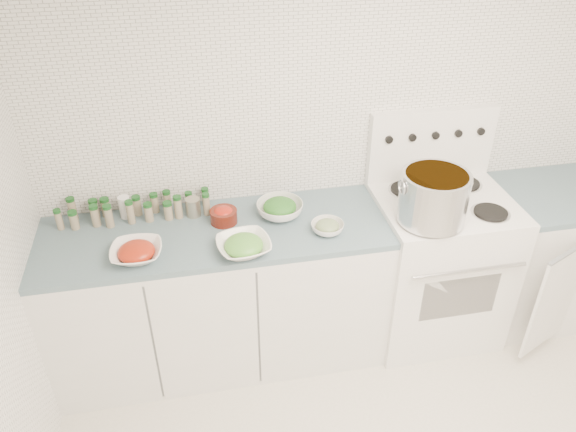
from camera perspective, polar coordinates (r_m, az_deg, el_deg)
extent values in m
cube|color=white|center=(3.23, 6.45, 8.49)|extent=(3.50, 0.02, 2.50)
cube|color=white|center=(3.28, -6.87, -8.17)|extent=(1.85, 0.62, 0.86)
cube|color=slate|center=(3.01, -7.44, -1.75)|extent=(1.85, 0.62, 0.03)
cube|color=white|center=(3.54, 14.69, -5.06)|extent=(0.76, 0.65, 0.92)
cube|color=black|center=(3.30, 16.99, -7.87)|extent=(0.45, 0.01, 0.28)
cylinder|color=silver|center=(3.14, 17.96, -5.32)|extent=(0.65, 0.02, 0.02)
cube|color=white|center=(3.28, 15.83, 1.33)|extent=(0.76, 0.65, 0.01)
cube|color=white|center=(3.40, 14.34, 7.09)|extent=(0.76, 0.06, 0.43)
cylinder|color=silver|center=(3.08, 14.06, -0.40)|extent=(0.21, 0.21, 0.01)
cylinder|color=black|center=(3.08, 14.08, -0.31)|extent=(0.18, 0.18, 0.01)
cylinder|color=silver|center=(3.24, 19.88, 0.30)|extent=(0.21, 0.21, 0.01)
cylinder|color=black|center=(3.24, 19.90, 0.39)|extent=(0.18, 0.18, 0.01)
cylinder|color=silver|center=(3.33, 11.93, 2.62)|extent=(0.21, 0.21, 0.01)
cylinder|color=black|center=(3.32, 11.94, 2.70)|extent=(0.18, 0.18, 0.01)
cylinder|color=silver|center=(3.47, 17.45, 3.14)|extent=(0.21, 0.21, 0.01)
cylinder|color=black|center=(3.47, 17.46, 3.23)|extent=(0.18, 0.18, 0.01)
cylinder|color=black|center=(3.24, 10.21, 7.67)|extent=(0.04, 0.02, 0.04)
cylinder|color=black|center=(3.29, 12.52, 7.81)|extent=(0.04, 0.02, 0.04)
cylinder|color=black|center=(3.35, 14.75, 7.94)|extent=(0.04, 0.02, 0.04)
cylinder|color=black|center=(3.41, 16.91, 8.05)|extent=(0.04, 0.02, 0.04)
cylinder|color=black|center=(3.47, 18.99, 8.15)|extent=(0.04, 0.02, 0.04)
cube|color=white|center=(3.96, 25.46, -3.46)|extent=(0.89, 0.62, 0.86)
cube|color=slate|center=(3.74, 27.10, 2.09)|extent=(0.89, 0.62, 0.03)
cube|color=white|center=(3.59, 25.45, -7.70)|extent=(0.37, 0.18, 0.70)
cylinder|color=silver|center=(3.00, 14.55, 1.87)|extent=(0.35, 0.35, 0.27)
cylinder|color=#BE751A|center=(2.94, 14.88, 3.87)|extent=(0.32, 0.32, 0.03)
torus|color=silver|center=(2.89, 11.49, 2.90)|extent=(0.01, 0.08, 0.08)
torus|color=silver|center=(3.04, 17.89, 3.49)|extent=(0.01, 0.08, 0.08)
imported|color=white|center=(2.86, -15.13, -3.63)|extent=(0.27, 0.27, 0.06)
ellipsoid|color=#B2270F|center=(2.85, -15.17, -3.43)|extent=(0.18, 0.18, 0.08)
imported|color=white|center=(2.81, -4.51, -3.10)|extent=(0.31, 0.31, 0.07)
ellipsoid|color=#3B872C|center=(2.80, -4.52, -2.88)|extent=(0.19, 0.19, 0.09)
imported|color=white|center=(3.07, -0.83, 0.67)|extent=(0.30, 0.30, 0.08)
ellipsoid|color=#1C5418|center=(3.06, -0.84, 1.01)|extent=(0.18, 0.18, 0.08)
imported|color=white|center=(2.95, 4.03, -1.19)|extent=(0.18, 0.18, 0.05)
ellipsoid|color=#2A4D1E|center=(2.94, 4.04, -0.96)|extent=(0.12, 0.12, 0.06)
cylinder|color=#4F160D|center=(3.04, -6.55, -0.02)|extent=(0.15, 0.15, 0.07)
ellipsoid|color=#AA2D0B|center=(3.02, -6.58, 0.40)|extent=(0.11, 0.11, 0.05)
cylinder|color=white|center=(3.17, -16.23, 0.88)|extent=(0.07, 0.07, 0.13)
cylinder|color=gray|center=(3.11, -9.60, 0.89)|extent=(0.10, 0.10, 0.11)
cylinder|color=gray|center=(3.24, -21.04, 0.56)|extent=(0.04, 0.04, 0.12)
cylinder|color=#154919|center=(3.21, -21.28, 1.57)|extent=(0.05, 0.05, 0.02)
cylinder|color=gray|center=(3.23, -19.06, 0.59)|extent=(0.05, 0.05, 0.09)
cylinder|color=#154919|center=(3.20, -19.24, 1.41)|extent=(0.05, 0.05, 0.02)
cylinder|color=gray|center=(3.22, -18.00, 0.72)|extent=(0.05, 0.05, 0.10)
cylinder|color=#154919|center=(3.19, -18.17, 1.57)|extent=(0.05, 0.05, 0.02)
cylinder|color=gray|center=(3.18, -15.06, 0.91)|extent=(0.05, 0.05, 0.10)
cylinder|color=#154919|center=(3.15, -15.21, 1.80)|extent=(0.05, 0.05, 0.02)
cylinder|color=gray|center=(3.18, -13.38, 1.18)|extent=(0.04, 0.04, 0.10)
cylinder|color=#154919|center=(3.15, -13.52, 2.07)|extent=(0.05, 0.05, 0.02)
cylinder|color=gray|center=(3.19, -12.13, 1.44)|extent=(0.04, 0.04, 0.10)
cylinder|color=#154919|center=(3.16, -12.26, 2.36)|extent=(0.04, 0.04, 0.02)
cylinder|color=gray|center=(3.17, -10.00, 1.42)|extent=(0.04, 0.04, 0.09)
cylinder|color=#154919|center=(3.15, -10.10, 2.24)|extent=(0.04, 0.04, 0.02)
cylinder|color=gray|center=(3.19, -8.38, 1.80)|extent=(0.04, 0.04, 0.09)
cylinder|color=#154919|center=(3.16, -8.46, 2.67)|extent=(0.04, 0.04, 0.02)
cylinder|color=gray|center=(3.17, -20.89, -0.51)|extent=(0.04, 0.04, 0.09)
cylinder|color=#154919|center=(3.14, -21.09, 0.30)|extent=(0.05, 0.05, 0.02)
cylinder|color=gray|center=(3.15, -18.98, -0.10)|extent=(0.04, 0.04, 0.11)
cylinder|color=#154919|center=(3.12, -19.18, 0.86)|extent=(0.05, 0.05, 0.02)
cylinder|color=gray|center=(3.12, -17.73, -0.14)|extent=(0.04, 0.04, 0.11)
cylinder|color=#154919|center=(3.09, -17.93, 0.87)|extent=(0.05, 0.05, 0.02)
cylinder|color=gray|center=(3.12, -15.70, 0.25)|extent=(0.04, 0.04, 0.12)
cylinder|color=#154919|center=(3.08, -15.89, 1.32)|extent=(0.04, 0.04, 0.02)
cylinder|color=gray|center=(3.11, -13.96, 0.24)|extent=(0.05, 0.05, 0.09)
cylinder|color=#154919|center=(3.08, -14.09, 1.10)|extent=(0.05, 0.05, 0.02)
cylinder|color=gray|center=(3.11, -12.06, 0.40)|extent=(0.05, 0.05, 0.09)
cylinder|color=#154919|center=(3.08, -12.17, 1.22)|extent=(0.05, 0.05, 0.02)
cylinder|color=gray|center=(3.10, -11.09, 0.77)|extent=(0.04, 0.04, 0.12)
cylinder|color=#154919|center=(3.07, -11.23, 1.84)|extent=(0.05, 0.05, 0.02)
cylinder|color=gray|center=(3.10, -8.27, 1.06)|extent=(0.04, 0.04, 0.11)
cylinder|color=#154919|center=(3.07, -8.37, 2.10)|extent=(0.04, 0.04, 0.02)
cylinder|color=gray|center=(3.19, -22.22, -0.45)|extent=(0.04, 0.04, 0.10)
cylinder|color=#154919|center=(3.16, -22.45, 0.46)|extent=(0.04, 0.04, 0.02)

